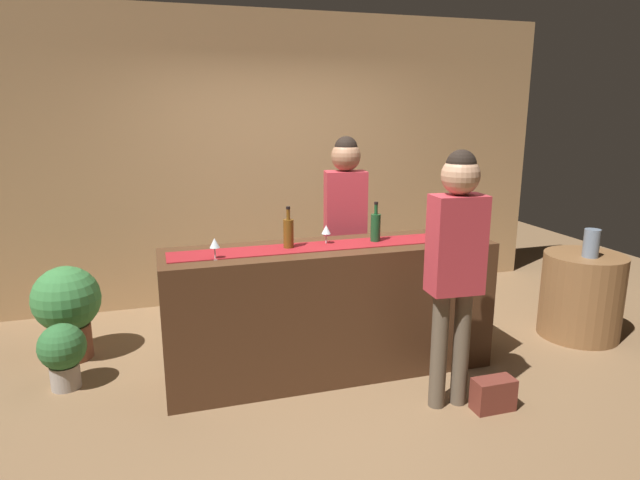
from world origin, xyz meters
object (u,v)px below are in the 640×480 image
Objects in this scene: wine_bottle_clear at (441,222)px; bartender at (345,216)px; wine_bottle_amber at (288,233)px; round_side_table at (581,295)px; handbag at (493,394)px; potted_plant_tall at (67,306)px; potted_plant_small at (63,352)px; customer_sipping at (456,253)px; wine_glass_mid_counter at (215,244)px; wine_glass_near_customer at (326,230)px; wine_bottle_green at (376,227)px; vase_on_side_table at (591,243)px.

wine_bottle_clear is 0.80m from bartender.
wine_bottle_amber is 0.41× the size of round_side_table.
bartender is (-0.60, 0.52, -0.02)m from wine_bottle_clear.
wine_bottle_amber reaches higher than handbag.
wine_bottle_amber is at bearing -26.33° from potted_plant_tall.
potted_plant_small is (-2.83, 0.25, -0.82)m from wine_bottle_clear.
wine_bottle_clear is 0.18× the size of customer_sipping.
potted_plant_small is at bearing 175.88° from round_side_table.
wine_glass_near_customer is at bearing 11.96° from wine_glass_mid_counter.
wine_bottle_amber is at bearing 145.29° from customer_sipping.
wine_bottle_clear is 0.17× the size of bartender.
wine_bottle_green is 2.42m from potted_plant_small.
potted_plant_tall is (-2.85, 0.76, -0.66)m from wine_bottle_clear.
vase_on_side_table is at bearing 28.72° from handbag.
potted_plant_tall is (-1.61, 0.80, -0.66)m from wine_bottle_amber.
wine_bottle_clear is 1.78m from wine_glass_mid_counter.
wine_bottle_amber is 1.82m from potted_plant_small.
wine_glass_near_customer is 0.08× the size of customer_sipping.
wine_glass_near_customer is 0.62m from bartender.
potted_plant_small is (-1.59, 0.28, -0.82)m from wine_bottle_amber.
wine_bottle_clear is 1.57m from round_side_table.
bartender is at bearing 94.13° from wine_bottle_green.
wine_glass_mid_counter is at bearing -173.50° from wine_bottle_green.
bartender reaches higher than vase_on_side_table.
wine_bottle_green reaches higher than round_side_table.
handbag is at bearing 120.11° from bartender.
wine_bottle_clear is at bearing 1.68° from wine_bottle_amber.
wine_glass_mid_counter is at bearing 156.73° from handbag.
bartender is 7.27× the size of vase_on_side_table.
wine_bottle_green is at bearing -19.31° from potted_plant_tall.
wine_bottle_green reaches higher than potted_plant_tall.
wine_glass_near_customer is at bearing 134.05° from handbag.
bartender is 1.01× the size of customer_sipping.
wine_bottle_green is at bearing -0.10° from wine_bottle_amber.
customer_sipping is (0.63, -0.76, -0.03)m from wine_glass_near_customer.
wine_glass_near_customer is at bearing 174.12° from wine_bottle_green.
potted_plant_small is at bearing 174.80° from vase_on_side_table.
wine_bottle_amber is 1.17m from customer_sipping.
potted_plant_small is at bearing 161.62° from customer_sipping.
wine_bottle_green is at bearing -7.20° from potted_plant_small.
wine_bottle_amber is 1.92m from potted_plant_tall.
wine_bottle_clear is at bearing 86.39° from handbag.
wine_glass_mid_counter is 3.14m from vase_on_side_table.
potted_plant_small is at bearing 172.54° from wine_glass_near_customer.
vase_on_side_table is at bearing -2.13° from wine_bottle_amber.
customer_sipping is (-0.31, -0.76, -0.04)m from wine_bottle_clear.
wine_bottle_clear is 0.40× the size of potted_plant_tall.
wine_bottle_green is 0.17× the size of bartender.
vase_on_side_table is at bearing -5.20° from potted_plant_small.
potted_plant_tall is at bearing 169.08° from round_side_table.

